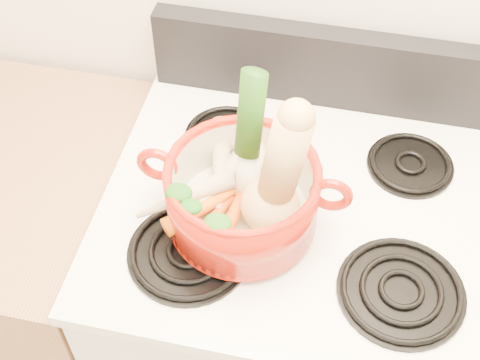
% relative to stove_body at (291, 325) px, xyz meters
% --- Properties ---
extents(stove_body, '(0.76, 0.65, 0.92)m').
position_rel_stove_body_xyz_m(stove_body, '(0.00, 0.00, 0.00)').
color(stove_body, silver).
rests_on(stove_body, floor).
extents(cooktop, '(0.78, 0.67, 0.03)m').
position_rel_stove_body_xyz_m(cooktop, '(0.00, 0.00, 0.47)').
color(cooktop, white).
rests_on(cooktop, stove_body).
extents(control_backsplash, '(0.76, 0.05, 0.18)m').
position_rel_stove_body_xyz_m(control_backsplash, '(0.00, 0.30, 0.58)').
color(control_backsplash, black).
rests_on(control_backsplash, cooktop).
extents(burner_front_left, '(0.22, 0.22, 0.02)m').
position_rel_stove_body_xyz_m(burner_front_left, '(-0.19, -0.16, 0.50)').
color(burner_front_left, black).
rests_on(burner_front_left, cooktop).
extents(burner_front_right, '(0.22, 0.22, 0.02)m').
position_rel_stove_body_xyz_m(burner_front_right, '(0.19, -0.16, 0.50)').
color(burner_front_right, black).
rests_on(burner_front_right, cooktop).
extents(burner_back_left, '(0.17, 0.17, 0.02)m').
position_rel_stove_body_xyz_m(burner_back_left, '(-0.19, 0.14, 0.50)').
color(burner_back_left, black).
rests_on(burner_back_left, cooktop).
extents(burner_back_right, '(0.17, 0.17, 0.02)m').
position_rel_stove_body_xyz_m(burner_back_right, '(0.19, 0.14, 0.50)').
color(burner_back_right, black).
rests_on(burner_back_right, cooktop).
extents(dutch_oven, '(0.28, 0.28, 0.13)m').
position_rel_stove_body_xyz_m(dutch_oven, '(-0.11, -0.07, 0.58)').
color(dutch_oven, '#A01709').
rests_on(dutch_oven, burner_front_left).
extents(pot_handle_left, '(0.08, 0.02, 0.08)m').
position_rel_stove_body_xyz_m(pot_handle_left, '(-0.26, -0.07, 0.62)').
color(pot_handle_left, '#A01709').
rests_on(pot_handle_left, dutch_oven).
extents(pot_handle_right, '(0.08, 0.02, 0.08)m').
position_rel_stove_body_xyz_m(pot_handle_right, '(0.04, -0.08, 0.62)').
color(pot_handle_right, '#A01709').
rests_on(pot_handle_right, dutch_oven).
extents(squash, '(0.17, 0.14, 0.29)m').
position_rel_stove_body_xyz_m(squash, '(-0.06, -0.09, 0.67)').
color(squash, tan).
rests_on(squash, dutch_oven).
extents(leek, '(0.06, 0.11, 0.30)m').
position_rel_stove_body_xyz_m(leek, '(-0.11, -0.05, 0.68)').
color(leek, white).
rests_on(leek, dutch_oven).
extents(ginger, '(0.10, 0.08, 0.05)m').
position_rel_stove_body_xyz_m(ginger, '(-0.10, 0.02, 0.56)').
color(ginger, tan).
rests_on(ginger, dutch_oven).
extents(parsnip_0, '(0.14, 0.22, 0.06)m').
position_rel_stove_body_xyz_m(parsnip_0, '(-0.16, -0.03, 0.56)').
color(parsnip_0, beige).
rests_on(parsnip_0, dutch_oven).
extents(parsnip_1, '(0.14, 0.22, 0.07)m').
position_rel_stove_body_xyz_m(parsnip_1, '(-0.16, -0.06, 0.57)').
color(parsnip_1, beige).
rests_on(parsnip_1, dutch_oven).
extents(parsnip_2, '(0.09, 0.22, 0.07)m').
position_rel_stove_body_xyz_m(parsnip_2, '(-0.16, -0.02, 0.57)').
color(parsnip_2, beige).
rests_on(parsnip_2, dutch_oven).
extents(parsnip_3, '(0.18, 0.14, 0.06)m').
position_rel_stove_body_xyz_m(parsnip_3, '(-0.21, -0.09, 0.57)').
color(parsnip_3, beige).
rests_on(parsnip_3, dutch_oven).
extents(carrot_0, '(0.09, 0.14, 0.04)m').
position_rel_stove_body_xyz_m(carrot_0, '(-0.15, -0.10, 0.55)').
color(carrot_0, '#C34B09').
rests_on(carrot_0, dutch_oven).
extents(carrot_1, '(0.15, 0.15, 0.05)m').
position_rel_stove_body_xyz_m(carrot_1, '(-0.17, -0.10, 0.56)').
color(carrot_1, orange).
rests_on(carrot_1, dutch_oven).
extents(carrot_2, '(0.06, 0.19, 0.05)m').
position_rel_stove_body_xyz_m(carrot_2, '(-0.12, -0.11, 0.57)').
color(carrot_2, '#BD5109').
rests_on(carrot_2, dutch_oven).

